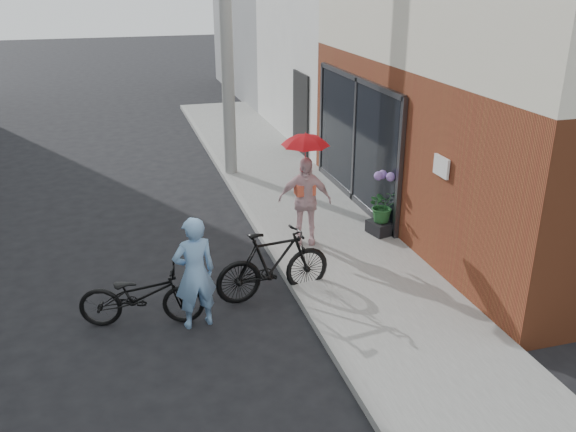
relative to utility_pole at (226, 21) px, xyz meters
name	(u,v)px	position (x,y,z in m)	size (l,w,h in m)	color
ground	(238,311)	(-1.10, -6.00, -3.50)	(80.00, 80.00, 0.00)	black
sidewalk	(329,236)	(1.00, -4.00, -3.44)	(2.20, 24.00, 0.12)	gray
curb	(267,243)	(-0.16, -4.00, -3.44)	(0.12, 24.00, 0.12)	#9E9E99
plaster_building	(418,9)	(6.10, 3.00, 0.00)	(8.00, 6.00, 7.00)	white
utility_pole	(226,21)	(0.00, 0.00, 0.00)	(0.28, 0.28, 7.00)	#9E9E99
officer	(195,273)	(-1.70, -6.19, -2.71)	(0.58, 0.38, 1.59)	#7EAEE1
bike_left	(141,295)	(-2.41, -5.95, -3.06)	(0.58, 1.68, 0.88)	black
bike_right	(273,264)	(-0.50, -5.72, -2.97)	(0.50, 1.77, 1.06)	black
kimono_woman	(305,201)	(0.45, -4.23, -2.62)	(0.90, 0.37, 1.53)	beige
parasol	(305,137)	(0.45, -4.23, -1.52)	(0.76, 0.76, 0.67)	red
planter	(382,227)	(1.90, -4.26, -3.27)	(0.43, 0.43, 0.23)	black
potted_plant	(383,206)	(1.90, -4.26, -2.85)	(0.54, 0.47, 0.60)	#235828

